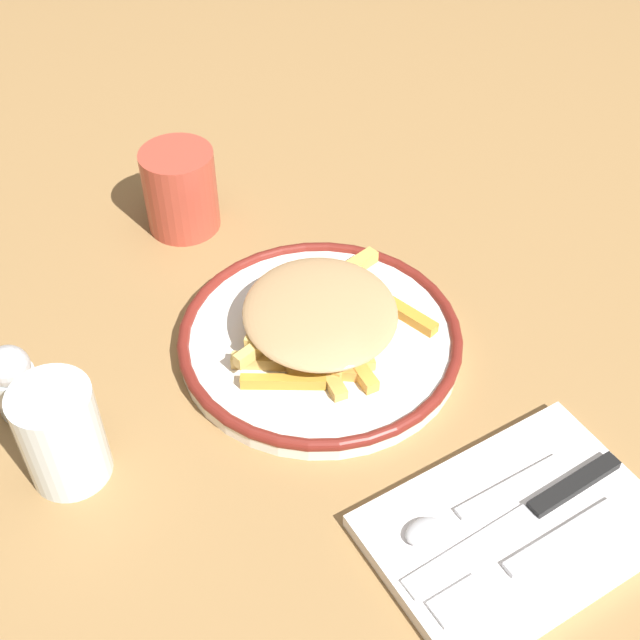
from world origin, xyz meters
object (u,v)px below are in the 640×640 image
Objects in this scene: napkin at (515,528)px; fries_heap at (322,317)px; plate at (320,339)px; water_glass at (61,434)px; coffee_mug at (180,189)px; fork at (529,558)px; spoon at (459,513)px; salt_shaker at (14,381)px; knife at (536,510)px.

fries_heap is at bearing 7.34° from napkin.
plate is 0.25m from water_glass.
fries_heap is 1.80× the size of coffee_mug.
plate is at bearing 4.40° from fork.
napkin is 0.03m from fork.
fork is at bearing -157.88° from spoon.
water_glass is 1.29× the size of salt_shaker.
coffee_mug is (0.26, -0.21, -0.00)m from water_glass.
knife is 2.21× the size of water_glass.
spoon is 2.06× the size of salt_shaker.
fries_heap is 0.25m from napkin.
spoon is at bearing 22.12° from fork.
napkin is 1.05× the size of knife.
knife is 0.45m from salt_shaker.
plate is 0.25m from knife.
water_glass reaches higher than spoon.
water_glass is at bearing 94.79° from plate.
coffee_mug is (0.46, 0.04, 0.03)m from spoon.
fork is 0.06m from spoon.
napkin is 2.07× the size of coffee_mug.
plate is 0.25m from napkin.
spoon is at bearing 179.24° from fries_heap.
water_glass is (0.23, 0.28, 0.04)m from napkin.
fork is 0.84× the size of knife.
plate is 0.03m from fries_heap.
coffee_mug is (0.24, 0.04, 0.03)m from plate.
fries_heap is 1.27× the size of spoon.
plate is 0.28m from fork.
water_glass reaches higher than fork.
fries_heap is at bearing 4.09° from fork.
fork is 0.04m from knife.
water_glass reaches higher than napkin.
knife is 2.85× the size of salt_shaker.
plate is at bearing -103.58° from salt_shaker.
coffee_mug is at bearing -52.59° from salt_shaker.
fries_heap reaches higher than fork.
spoon reaches higher than plate.
spoon is 0.39m from salt_shaker.
fork is at bearing -139.98° from salt_shaker.
spoon is at bearing 179.64° from plate.
spoon is 1.42× the size of coffee_mug.
salt_shaker is at bearing 11.60° from water_glass.
salt_shaker is at bearing 127.41° from coffee_mug.
fries_heap is 0.28m from fork.
salt_shaker is (0.06, 0.27, 0.03)m from plate.
napkin is 3.00× the size of salt_shaker.
water_glass is (-0.02, 0.25, 0.04)m from plate.
fork is (-0.28, -0.02, 0.00)m from plate.
coffee_mug is 1.45× the size of salt_shaker.
water_glass is at bearing 50.87° from spoon.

